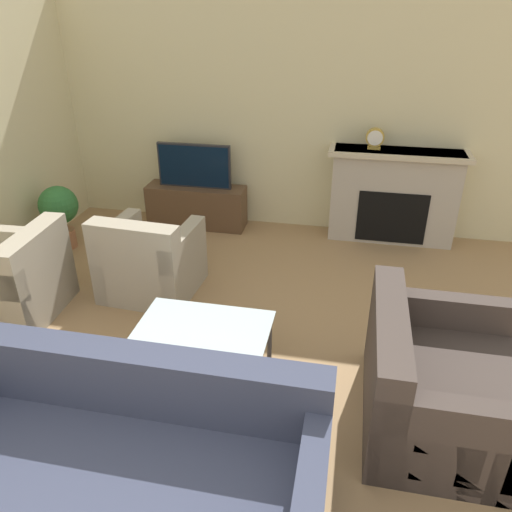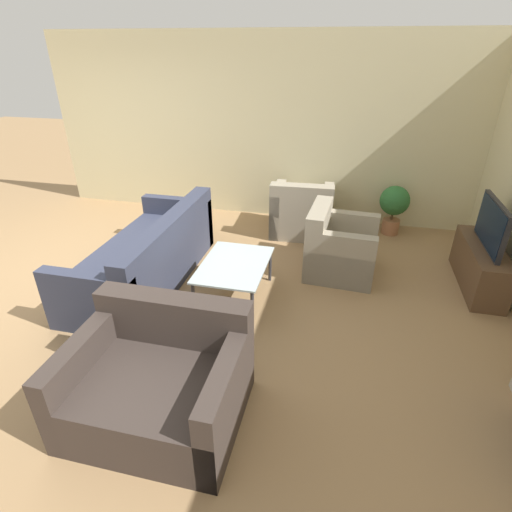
{
  "view_description": "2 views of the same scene",
  "coord_description": "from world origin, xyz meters",
  "px_view_note": "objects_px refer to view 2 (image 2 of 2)",
  "views": [
    {
      "loc": [
        1.0,
        -0.59,
        2.57
      ],
      "look_at": [
        0.32,
        2.74,
        0.77
      ],
      "focal_mm": 35.0,
      "sensor_mm": 36.0,
      "label": 1
    },
    {
      "loc": [
        3.6,
        3.27,
        2.5
      ],
      "look_at": [
        0.55,
        2.55,
        0.83
      ],
      "focal_mm": 28.0,
      "sensor_mm": 36.0,
      "label": 2
    }
  ],
  "objects_px": {
    "armchair_by_window": "(302,214)",
    "coffee_table": "(234,267)",
    "couch_loveseat": "(160,382)",
    "tv": "(492,225)",
    "armchair_accent": "(338,249)",
    "potted_plant": "(394,205)",
    "couch_sectional": "(147,258)"
  },
  "relations": [
    {
      "from": "couch_loveseat",
      "to": "armchair_accent",
      "type": "distance_m",
      "value": 2.74
    },
    {
      "from": "armchair_accent",
      "to": "coffee_table",
      "type": "relative_size",
      "value": 0.9
    },
    {
      "from": "tv",
      "to": "couch_loveseat",
      "type": "relative_size",
      "value": 0.72
    },
    {
      "from": "couch_loveseat",
      "to": "armchair_by_window",
      "type": "bearing_deg",
      "value": 80.41
    },
    {
      "from": "coffee_table",
      "to": "potted_plant",
      "type": "relative_size",
      "value": 1.34
    },
    {
      "from": "couch_sectional",
      "to": "armchair_by_window",
      "type": "bearing_deg",
      "value": 138.04
    },
    {
      "from": "armchair_by_window",
      "to": "coffee_table",
      "type": "xyz_separation_m",
      "value": [
        1.9,
        -0.49,
        0.09
      ]
    },
    {
      "from": "tv",
      "to": "armchair_by_window",
      "type": "distance_m",
      "value": 2.45
    },
    {
      "from": "tv",
      "to": "couch_sectional",
      "type": "xyz_separation_m",
      "value": [
        0.75,
        -3.76,
        -0.48
      ]
    },
    {
      "from": "couch_loveseat",
      "to": "armchair_accent",
      "type": "xyz_separation_m",
      "value": [
        -2.47,
        1.18,
        0.01
      ]
    },
    {
      "from": "couch_loveseat",
      "to": "couch_sectional",
      "type": "bearing_deg",
      "value": 119.29
    },
    {
      "from": "tv",
      "to": "potted_plant",
      "type": "distance_m",
      "value": 1.59
    },
    {
      "from": "couch_loveseat",
      "to": "armchair_by_window",
      "type": "distance_m",
      "value": 3.58
    },
    {
      "from": "couch_loveseat",
      "to": "potted_plant",
      "type": "relative_size",
      "value": 1.69
    },
    {
      "from": "armchair_by_window",
      "to": "couch_loveseat",
      "type": "bearing_deg",
      "value": 77.65
    },
    {
      "from": "couch_sectional",
      "to": "coffee_table",
      "type": "bearing_deg",
      "value": 82.9
    },
    {
      "from": "armchair_by_window",
      "to": "coffee_table",
      "type": "relative_size",
      "value": 0.94
    },
    {
      "from": "couch_loveseat",
      "to": "potted_plant",
      "type": "xyz_separation_m",
      "value": [
        -3.8,
        1.89,
        0.16
      ]
    },
    {
      "from": "armchair_by_window",
      "to": "coffee_table",
      "type": "bearing_deg",
      "value": 72.9
    },
    {
      "from": "tv",
      "to": "armchair_accent",
      "type": "bearing_deg",
      "value": -88.41
    },
    {
      "from": "couch_sectional",
      "to": "coffee_table",
      "type": "height_order",
      "value": "couch_sectional"
    },
    {
      "from": "couch_sectional",
      "to": "armchair_by_window",
      "type": "distance_m",
      "value": 2.37
    },
    {
      "from": "couch_loveseat",
      "to": "coffee_table",
      "type": "bearing_deg",
      "value": 86.13
    },
    {
      "from": "tv",
      "to": "armchair_accent",
      "type": "relative_size",
      "value": 1.01
    },
    {
      "from": "couch_loveseat",
      "to": "coffee_table",
      "type": "relative_size",
      "value": 1.27
    },
    {
      "from": "tv",
      "to": "armchair_accent",
      "type": "xyz_separation_m",
      "value": [
        0.04,
        -1.6,
        -0.46
      ]
    },
    {
      "from": "potted_plant",
      "to": "coffee_table",
      "type": "bearing_deg",
      "value": -39.25
    },
    {
      "from": "couch_sectional",
      "to": "coffee_table",
      "type": "relative_size",
      "value": 2.3
    },
    {
      "from": "couch_loveseat",
      "to": "armchair_by_window",
      "type": "height_order",
      "value": "same"
    },
    {
      "from": "potted_plant",
      "to": "armchair_by_window",
      "type": "bearing_deg",
      "value": -77.88
    },
    {
      "from": "couch_loveseat",
      "to": "armchair_accent",
      "type": "relative_size",
      "value": 1.4
    },
    {
      "from": "armchair_by_window",
      "to": "armchair_accent",
      "type": "relative_size",
      "value": 1.04
    }
  ]
}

